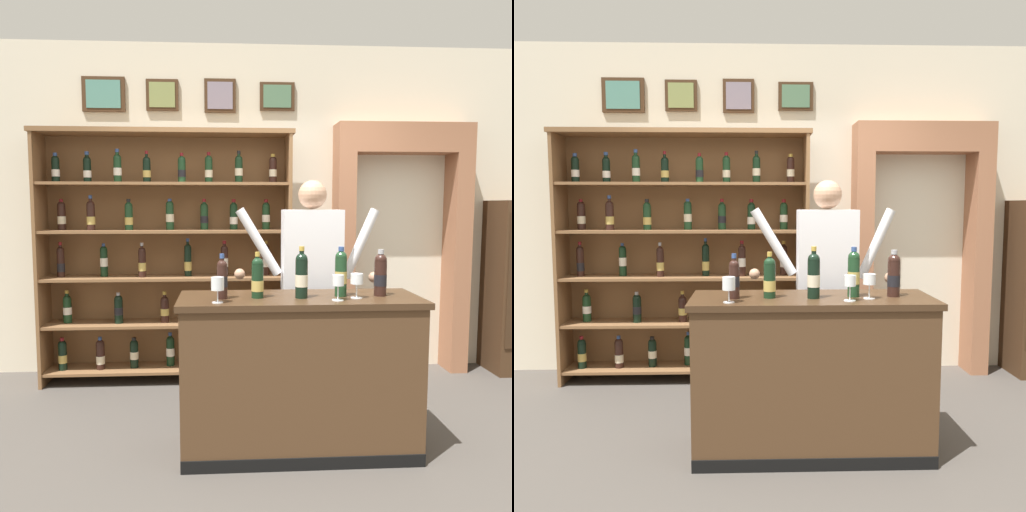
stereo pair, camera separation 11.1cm
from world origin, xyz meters
TOP-DOWN VIEW (x-y plane):
  - ground_plane at (0.00, 0.00)m, footprint 14.00×14.00m
  - back_wall at (-0.00, 1.81)m, footprint 12.00×0.19m
  - wine_shelf at (-0.80, 1.45)m, footprint 2.25×0.38m
  - archway_doorway at (1.39, 1.68)m, footprint 1.27×0.45m
  - tasting_counter at (0.19, -0.00)m, footprint 1.54×0.56m
  - shopkeeper at (0.36, 0.57)m, footprint 1.09×0.22m
  - tasting_bottle_vin_santo at (-0.30, -0.05)m, footprint 0.07×0.07m
  - tasting_bottle_chianti at (-0.08, -0.03)m, footprint 0.08×0.08m
  - tasting_bottle_grappa at (0.19, -0.05)m, footprint 0.08×0.08m
  - tasting_bottle_super_tuscan at (0.45, -0.00)m, footprint 0.08×0.08m
  - tasting_bottle_rosso at (0.71, 0.00)m, footprint 0.08×0.08m
  - wine_glass_left at (0.54, -0.08)m, footprint 0.08×0.08m
  - wine_glass_right at (0.40, -0.15)m, footprint 0.07×0.07m
  - wine_glass_spare at (-0.33, -0.18)m, footprint 0.08×0.08m

SIDE VIEW (x-z plane):
  - ground_plane at x=0.00m, z-range -0.02..0.00m
  - tasting_counter at x=0.19m, z-range 0.00..1.02m
  - shopkeeper at x=0.36m, z-range 0.22..2.00m
  - wine_glass_spare at x=-0.33m, z-range 1.04..1.20m
  - wine_glass_right at x=0.40m, z-range 1.05..1.21m
  - wine_glass_left at x=0.54m, z-range 1.05..1.21m
  - tasting_bottle_chianti at x=-0.08m, z-range 1.00..1.29m
  - tasting_bottle_vin_santo at x=-0.30m, z-range 1.00..1.29m
  - tasting_bottle_rosso at x=0.71m, z-range 1.01..1.31m
  - tasting_bottle_grappa at x=0.19m, z-range 1.00..1.33m
  - tasting_bottle_super_tuscan at x=0.45m, z-range 1.01..1.33m
  - wine_shelf at x=-0.80m, z-range 0.06..2.30m
  - archway_doorway at x=1.39m, z-range 0.14..2.49m
  - back_wall at x=0.00m, z-range 0.00..3.09m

